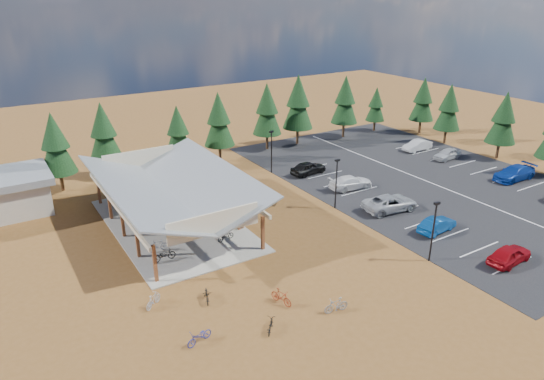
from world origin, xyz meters
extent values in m
plane|color=brown|center=(0.00, 0.00, 0.00)|extent=(140.00, 140.00, 0.00)
cube|color=black|center=(18.50, 3.00, 0.02)|extent=(27.00, 44.00, 0.04)
cube|color=gray|center=(-10.00, 7.00, 0.05)|extent=(10.60, 18.60, 0.10)
cube|color=#562318|center=(-14.60, -1.40, 1.60)|extent=(0.25, 0.25, 3.00)
cube|color=#562318|center=(-14.60, 2.80, 1.60)|extent=(0.25, 0.25, 3.00)
cube|color=#562318|center=(-14.60, 7.00, 1.60)|extent=(0.25, 0.25, 3.00)
cube|color=#562318|center=(-14.60, 11.20, 1.60)|extent=(0.25, 0.25, 3.00)
cube|color=#562318|center=(-14.60, 15.40, 1.60)|extent=(0.25, 0.25, 3.00)
cube|color=#562318|center=(-5.40, -1.40, 1.60)|extent=(0.25, 0.25, 3.00)
cube|color=#562318|center=(-5.40, 2.80, 1.60)|extent=(0.25, 0.25, 3.00)
cube|color=#562318|center=(-5.40, 7.00, 1.60)|extent=(0.25, 0.25, 3.00)
cube|color=#562318|center=(-5.40, 11.20, 1.60)|extent=(0.25, 0.25, 3.00)
cube|color=#562318|center=(-5.40, 15.40, 1.60)|extent=(0.25, 0.25, 3.00)
cube|color=beige|center=(-15.00, 7.00, 3.10)|extent=(0.22, 18.00, 0.35)
cube|color=beige|center=(-5.00, 7.00, 3.10)|extent=(0.22, 18.00, 0.35)
cube|color=slate|center=(-12.90, 7.00, 4.00)|extent=(5.85, 19.40, 2.13)
cube|color=slate|center=(-7.10, 7.00, 4.00)|extent=(5.85, 19.40, 2.13)
cube|color=beige|center=(-10.00, -2.00, 3.90)|extent=(7.50, 0.15, 1.80)
cube|color=beige|center=(-10.00, 16.00, 3.90)|extent=(7.50, 0.15, 1.80)
cylinder|color=black|center=(5.00, -10.00, 2.50)|extent=(0.14, 0.14, 5.00)
cube|color=black|center=(5.00, -10.00, 5.05)|extent=(0.50, 0.25, 0.18)
cylinder|color=black|center=(5.00, 2.00, 2.50)|extent=(0.14, 0.14, 5.00)
cube|color=black|center=(5.00, 2.00, 5.05)|extent=(0.50, 0.25, 0.18)
cylinder|color=black|center=(5.00, 14.00, 2.50)|extent=(0.14, 0.14, 5.00)
cube|color=black|center=(5.00, 14.00, 5.05)|extent=(0.50, 0.25, 0.18)
cylinder|color=#4E321C|center=(-5.05, 3.06, 0.45)|extent=(0.60, 0.60, 0.90)
cylinder|color=#4E321C|center=(-4.16, 5.14, 0.45)|extent=(0.60, 0.60, 0.90)
cylinder|color=#382314|center=(-17.15, 21.19, 1.06)|extent=(0.36, 0.36, 2.11)
cone|color=black|center=(-17.15, 21.19, 4.65)|extent=(3.72, 3.72, 5.07)
cone|color=black|center=(-17.15, 21.19, 6.76)|extent=(2.87, 2.87, 3.80)
cylinder|color=#382314|center=(-11.75, 22.98, 1.07)|extent=(0.36, 0.36, 2.14)
cone|color=black|center=(-11.75, 22.98, 4.70)|extent=(3.76, 3.76, 5.13)
cone|color=black|center=(-11.75, 22.98, 6.84)|extent=(2.91, 2.91, 3.85)
cylinder|color=#382314|center=(-3.67, 21.02, 0.95)|extent=(0.36, 0.36, 1.91)
cone|color=black|center=(-3.67, 21.02, 4.20)|extent=(3.36, 3.36, 4.58)
cone|color=black|center=(-3.67, 21.02, 6.11)|extent=(2.60, 2.60, 3.44)
cylinder|color=#382314|center=(1.73, 21.09, 1.08)|extent=(0.36, 0.36, 2.16)
cone|color=black|center=(1.73, 21.09, 4.74)|extent=(3.79, 3.79, 5.17)
cone|color=black|center=(1.73, 21.09, 6.90)|extent=(2.93, 2.93, 3.88)
cylinder|color=#382314|center=(9.43, 22.27, 1.10)|extent=(0.36, 0.36, 2.20)
cone|color=black|center=(9.43, 22.27, 4.84)|extent=(3.87, 3.87, 5.28)
cone|color=black|center=(9.43, 22.27, 7.04)|extent=(2.99, 2.99, 3.96)
cylinder|color=#382314|center=(14.31, 22.07, 1.19)|extent=(0.36, 0.36, 2.38)
cone|color=black|center=(14.31, 22.07, 5.23)|extent=(4.18, 4.18, 5.70)
cone|color=black|center=(14.31, 22.07, 7.60)|extent=(3.23, 3.23, 4.28)
cylinder|color=#382314|center=(22.14, 21.45, 1.10)|extent=(0.36, 0.36, 2.20)
cone|color=black|center=(22.14, 21.45, 4.84)|extent=(3.88, 3.88, 5.28)
cone|color=black|center=(22.14, 21.45, 7.05)|extent=(2.99, 2.99, 3.96)
cylinder|color=#382314|center=(28.43, 21.60, 0.82)|extent=(0.36, 0.36, 1.64)
cone|color=black|center=(28.43, 21.60, 3.61)|extent=(2.89, 2.89, 3.94)
cone|color=black|center=(28.43, 21.60, 5.26)|extent=(2.23, 2.23, 2.96)
cylinder|color=#382314|center=(32.70, 3.26, 1.06)|extent=(0.36, 0.36, 2.11)
cone|color=black|center=(32.70, 3.26, 4.65)|extent=(3.72, 3.72, 5.07)
cone|color=black|center=(32.70, 3.26, 6.76)|extent=(2.87, 2.87, 3.80)
cylinder|color=#382314|center=(32.45, 11.45, 1.02)|extent=(0.36, 0.36, 2.05)
cone|color=black|center=(32.45, 11.45, 4.50)|extent=(3.60, 3.60, 4.91)
cone|color=black|center=(32.45, 11.45, 6.55)|extent=(2.78, 2.78, 3.68)
cylinder|color=#382314|center=(33.49, 17.06, 1.03)|extent=(0.36, 0.36, 2.05)
cone|color=black|center=(33.49, 17.06, 4.51)|extent=(3.61, 3.61, 4.92)
cone|color=black|center=(33.49, 17.06, 6.57)|extent=(2.79, 2.79, 3.69)
imported|color=black|center=(-13.08, 1.10, 0.60)|extent=(1.91, 0.67, 1.00)
imported|color=#97989E|center=(-12.99, 2.82, 0.62)|extent=(1.78, 0.65, 1.05)
imported|color=#1C249C|center=(-12.88, 9.15, 0.55)|extent=(1.80, 0.84, 0.91)
imported|color=maroon|center=(-11.55, 13.02, 0.59)|extent=(1.68, 0.78, 0.98)
imported|color=black|center=(-7.37, 1.56, 0.54)|extent=(1.74, 0.87, 0.87)
imported|color=gray|center=(-7.49, 6.60, 0.59)|extent=(1.68, 0.75, 0.97)
imported|color=#18488F|center=(-8.19, 9.44, 0.57)|extent=(1.84, 0.75, 0.95)
imported|color=maroon|center=(-7.85, 13.35, 0.66)|extent=(1.92, 0.85, 1.12)
imported|color=black|center=(-12.40, -5.52, 0.47)|extent=(1.19, 1.89, 0.94)
imported|color=#9C9EA5|center=(-15.81, -4.19, 0.49)|extent=(1.59, 1.37, 0.99)
imported|color=navy|center=(-14.67, -9.33, 0.48)|extent=(1.94, 1.10, 0.96)
imported|color=maroon|center=(-8.21, -8.56, 0.56)|extent=(0.98, 1.93, 1.12)
imported|color=black|center=(-10.38, -10.63, 0.41)|extent=(1.41, 1.54, 0.82)
imported|color=gray|center=(-5.59, -11.30, 0.54)|extent=(1.84, 0.77, 1.07)
imported|color=#95371C|center=(-2.51, 6.68, 0.47)|extent=(1.60, 1.07, 0.94)
imported|color=black|center=(-0.41, 5.62, 0.40)|extent=(1.54, 0.60, 0.80)
imported|color=maroon|center=(10.07, -13.55, 0.77)|extent=(4.41, 2.03, 1.47)
imported|color=navy|center=(9.50, -6.85, 0.72)|extent=(4.23, 1.87, 1.35)
imported|color=#9A9EA3|center=(9.22, -1.28, 0.82)|extent=(5.88, 3.31, 1.55)
imported|color=silver|center=(9.68, 5.12, 0.76)|extent=(5.15, 2.57, 1.44)
imported|color=black|center=(8.41, 11.27, 0.81)|extent=(4.67, 2.26, 1.54)
imported|color=navy|center=(27.30, -2.66, 0.84)|extent=(5.61, 2.43, 1.61)
imported|color=#ADB1B5|center=(26.75, 6.31, 0.74)|extent=(4.19, 1.91, 1.39)
imported|color=silver|center=(26.33, 10.92, 0.75)|extent=(4.34, 1.55, 1.43)
camera|label=1|loc=(-23.55, -32.04, 20.04)|focal=32.00mm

